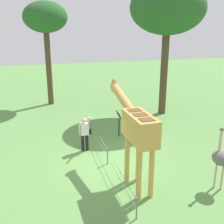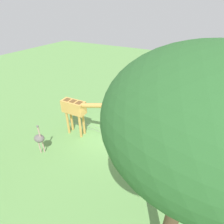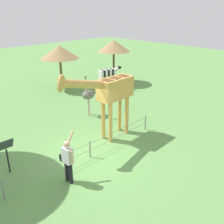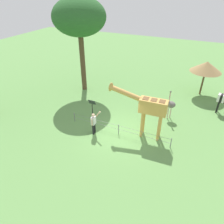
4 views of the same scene
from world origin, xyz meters
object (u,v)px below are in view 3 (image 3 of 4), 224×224
Objects in this scene: visitor at (68,159)px; shade_hut_near at (60,52)px; shade_hut_far at (114,46)px; info_sign at (6,149)px; zebra at (108,75)px; giraffe at (110,92)px; ostrich at (88,95)px.

visitor is 0.57× the size of shade_hut_near.
info_sign is (11.03, 5.63, -1.86)m from shade_hut_far.
shade_hut_far is (-1.82, -1.25, 1.65)m from zebra.
giraffe is at bearing 43.81° from shade_hut_far.
shade_hut_far reaches higher than shade_hut_near.
shade_hut_far is at bearing -142.27° from visitor.
visitor reaches higher than zebra.
zebra is 1.38× the size of info_sign.
shade_hut_far is 2.46× the size of info_sign.
info_sign is at bearing 25.43° from zebra.
visitor is at bearing 21.30° from giraffe.
shade_hut_near is (-2.87, -7.93, 0.40)m from giraffe.
ostrich is (-4.23, -3.98, 0.27)m from visitor.
giraffe reaches higher than shade_hut_far.
shade_hut_near is (-1.84, -5.20, 1.43)m from ostrich.
shade_hut_far is (-3.75, 1.58, 0.20)m from shade_hut_near.
giraffe is at bearing 170.74° from info_sign.
shade_hut_far reaches higher than info_sign.
ostrich is at bearing -136.76° from visitor.
info_sign is (1.21, -1.97, 0.05)m from visitor.
shade_hut_far is 12.53m from info_sign.
info_sign is at bearing 20.31° from ostrich.
shade_hut_near reaches higher than visitor.
info_sign is at bearing -58.42° from visitor.
ostrich is at bearing 32.11° from zebra.
visitor is at bearing 121.58° from info_sign.
visitor is at bearing 38.41° from zebra.
info_sign is at bearing 27.05° from shade_hut_far.
zebra is 4.46m from ostrich.
giraffe is 8.44m from shade_hut_near.
giraffe reaches higher than shade_hut_near.
info_sign is (5.44, 2.01, -0.23)m from ostrich.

